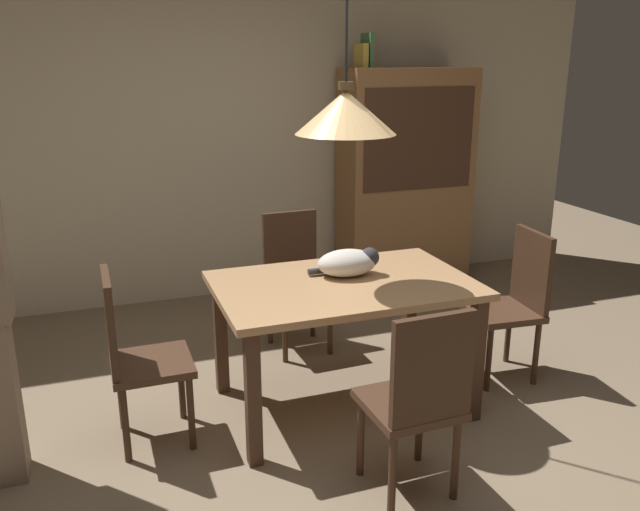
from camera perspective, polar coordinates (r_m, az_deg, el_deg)
The scene contains 12 objects.
ground at distance 3.41m, azimuth 3.64°, elevation -17.39°, with size 10.00×10.00×0.00m, color #847056.
back_wall at distance 5.37m, azimuth -7.54°, elevation 11.79°, with size 6.40×0.10×2.90m, color beige.
dining_table at distance 3.59m, azimuth 2.08°, elevation -3.85°, with size 1.40×0.90×0.75m.
chair_far_back at distance 4.41m, azimuth -2.20°, elevation -1.70°, with size 0.42×0.42×0.93m.
chair_left_side at distance 3.42m, azimuth -15.99°, elevation -8.14°, with size 0.40×0.40×0.93m.
chair_near_front at distance 2.92m, azimuth 8.64°, elevation -12.12°, with size 0.41×0.41×0.93m.
chair_right_side at distance 4.16m, azimuth 16.72°, elevation -3.62°, with size 0.43×0.43×0.93m.
cat_sleeping at distance 3.63m, azimuth 2.57°, elevation -0.61°, with size 0.39×0.23×0.16m.
pendant_lamp at distance 3.36m, azimuth 2.27°, elevation 12.52°, with size 0.52×0.52×1.30m.
hutch_bookcase at distance 5.60m, azimuth 7.47°, elevation 6.21°, with size 1.12×0.45×1.85m.
book_yellow_short at distance 5.32m, azimuth 3.62°, elevation 17.14°, with size 0.04×0.20×0.18m, color gold.
book_green_slim at distance 5.35m, azimuth 4.15°, elevation 17.56°, with size 0.03×0.20×0.26m, color #427A4C.
Camera 1 is at (-1.14, -2.57, 1.93)m, focal length 36.41 mm.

